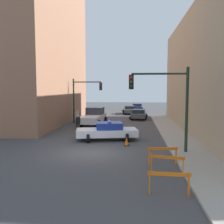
# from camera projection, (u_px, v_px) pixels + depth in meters

# --- Properties ---
(ground_plane) EXTENTS (120.00, 120.00, 0.00)m
(ground_plane) POSITION_uv_depth(u_px,v_px,m) (91.00, 153.00, 15.61)
(ground_plane) COLOR #424244
(sidewalk_right) EXTENTS (2.40, 44.00, 0.12)m
(sidewalk_right) POSITION_uv_depth(u_px,v_px,m) (192.00, 154.00, 15.04)
(sidewalk_right) COLOR #9E998E
(sidewalk_right) RESTS_ON ground_plane
(building_corner_left) EXTENTS (14.00, 20.00, 19.19)m
(building_corner_left) POSITION_uv_depth(u_px,v_px,m) (11.00, 42.00, 29.68)
(building_corner_left) COLOR #93664C
(building_corner_left) RESTS_ON ground_plane
(traffic_light_near) EXTENTS (3.64, 0.35, 5.20)m
(traffic_light_near) POSITION_uv_depth(u_px,v_px,m) (168.00, 97.00, 15.25)
(traffic_light_near) COLOR black
(traffic_light_near) RESTS_ON sidewalk_right
(traffic_light_far) EXTENTS (3.44, 0.35, 5.20)m
(traffic_light_far) POSITION_uv_depth(u_px,v_px,m) (83.00, 94.00, 29.04)
(traffic_light_far) COLOR black
(traffic_light_far) RESTS_ON ground_plane
(police_car) EXTENTS (4.96, 2.90, 1.52)m
(police_car) POSITION_uv_depth(u_px,v_px,m) (107.00, 131.00, 19.50)
(police_car) COLOR white
(police_car) RESTS_ON ground_plane
(white_truck) EXTENTS (2.89, 5.53, 1.90)m
(white_truck) POSITION_uv_depth(u_px,v_px,m) (94.00, 117.00, 27.88)
(white_truck) COLOR silver
(white_truck) RESTS_ON ground_plane
(parked_car_near) EXTENTS (2.52, 4.44, 1.31)m
(parked_car_near) POSITION_uv_depth(u_px,v_px,m) (139.00, 114.00, 33.06)
(parked_car_near) COLOR #474C51
(parked_car_near) RESTS_ON ground_plane
(parked_car_mid) EXTENTS (2.49, 4.43, 1.31)m
(parked_car_mid) POSITION_uv_depth(u_px,v_px,m) (130.00, 110.00, 40.01)
(parked_car_mid) COLOR #474C51
(parked_car_mid) RESTS_ON ground_plane
(parked_car_far) EXTENTS (2.35, 4.35, 1.31)m
(parked_car_far) POSITION_uv_depth(u_px,v_px,m) (137.00, 107.00, 46.07)
(parked_car_far) COLOR navy
(parked_car_far) RESTS_ON ground_plane
(pedestrian_crossing) EXTENTS (0.49, 0.49, 1.66)m
(pedestrian_crossing) POSITION_uv_depth(u_px,v_px,m) (78.00, 124.00, 22.65)
(pedestrian_crossing) COLOR #382D23
(pedestrian_crossing) RESTS_ON ground_plane
(pedestrian_corner) EXTENTS (0.42, 0.42, 1.66)m
(pedestrian_corner) POSITION_uv_depth(u_px,v_px,m) (77.00, 118.00, 27.11)
(pedestrian_corner) COLOR #382D23
(pedestrian_corner) RESTS_ON ground_plane
(barrier_front) EXTENTS (1.60, 0.23, 0.90)m
(barrier_front) POSITION_uv_depth(u_px,v_px,m) (169.00, 180.00, 9.30)
(barrier_front) COLOR orange
(barrier_front) RESTS_ON ground_plane
(barrier_mid) EXTENTS (1.58, 0.46, 0.90)m
(barrier_mid) POSITION_uv_depth(u_px,v_px,m) (167.00, 162.00, 11.60)
(barrier_mid) COLOR orange
(barrier_mid) RESTS_ON ground_plane
(barrier_back) EXTENTS (1.59, 0.34, 0.90)m
(barrier_back) POSITION_uv_depth(u_px,v_px,m) (163.00, 153.00, 13.26)
(barrier_back) COLOR orange
(barrier_back) RESTS_ON ground_plane
(traffic_cone) EXTENTS (0.36, 0.36, 0.66)m
(traffic_cone) POSITION_uv_depth(u_px,v_px,m) (127.00, 141.00, 17.62)
(traffic_cone) COLOR black
(traffic_cone) RESTS_ON ground_plane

